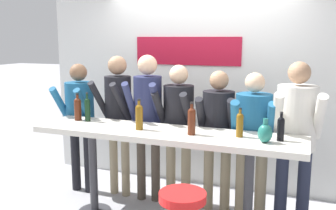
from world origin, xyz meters
TOP-DOWN VIEW (x-y plane):
  - back_wall at (-0.00, 1.30)m, footprint 4.35×0.12m
  - tasting_table at (0.00, 0.00)m, footprint 2.75×0.62m
  - person_far_left at (-1.32, 0.47)m, footprint 0.42×0.51m
  - person_left at (-0.82, 0.54)m, footprint 0.42×0.55m
  - person_center_left at (-0.41, 0.51)m, footprint 0.43×0.56m
  - person_center at (-0.04, 0.53)m, footprint 0.42×0.52m
  - person_center_right at (0.42, 0.55)m, footprint 0.44×0.54m
  - person_right at (0.80, 0.50)m, footprint 0.49×0.57m
  - person_far_right at (1.23, 0.50)m, footprint 0.52×0.60m
  - wine_bottle_0 at (-1.10, 0.12)m, footprint 0.08×0.08m
  - wine_bottle_1 at (-0.97, 0.12)m, footprint 0.06×0.06m
  - wine_bottle_2 at (0.29, -0.04)m, footprint 0.08×0.08m
  - wine_bottle_3 at (1.11, 0.04)m, footprint 0.06×0.06m
  - wine_bottle_4 at (-0.27, -0.03)m, footprint 0.08×0.08m
  - wine_bottle_5 at (0.74, 0.04)m, footprint 0.07×0.07m
  - decorative_vase at (0.99, -0.07)m, footprint 0.13×0.13m

SIDE VIEW (x-z plane):
  - tasting_table at x=0.00m, z-range 0.37..1.39m
  - person_right at x=0.80m, z-range 0.18..1.77m
  - person_center_right at x=0.42m, z-range 0.19..1.78m
  - person_far_left at x=-1.32m, z-range 0.19..1.82m
  - person_center at x=-0.04m, z-range 0.20..1.84m
  - person_far_right at x=1.23m, z-range 0.20..1.91m
  - person_left at x=-0.82m, z-range 0.22..1.95m
  - person_center_left at x=-0.41m, z-range 0.22..1.97m
  - decorative_vase at x=0.99m, z-range 1.00..1.22m
  - wine_bottle_3 at x=1.11m, z-range 1.01..1.27m
  - wine_bottle_5 at x=0.74m, z-range 1.01..1.28m
  - wine_bottle_0 at x=-1.10m, z-range 1.01..1.31m
  - wine_bottle_4 at x=-0.27m, z-range 1.00..1.32m
  - wine_bottle_1 at x=-0.97m, z-range 1.00..1.33m
  - wine_bottle_2 at x=0.29m, z-range 1.00..1.32m
  - back_wall at x=0.00m, z-range 0.00..2.61m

